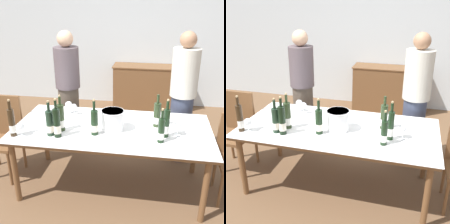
{
  "view_description": "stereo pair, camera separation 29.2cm",
  "coord_description": "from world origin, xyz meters",
  "views": [
    {
      "loc": [
        0.44,
        -2.66,
        2.06
      ],
      "look_at": [
        0.0,
        0.0,
        0.93
      ],
      "focal_mm": 45.0,
      "sensor_mm": 36.0,
      "label": 1
    },
    {
      "loc": [
        0.72,
        -2.6,
        2.06
      ],
      "look_at": [
        0.0,
        0.0,
        0.93
      ],
      "focal_mm": 45.0,
      "sensor_mm": 36.0,
      "label": 2
    }
  ],
  "objects": [
    {
      "name": "ground_plane",
      "position": [
        0.0,
        0.0,
        0.0
      ],
      "size": [
        12.0,
        12.0,
        0.0
      ],
      "primitive_type": "plane",
      "color": "brown"
    },
    {
      "name": "back_wall",
      "position": [
        0.0,
        2.8,
        1.4
      ],
      "size": [
        8.0,
        0.1,
        2.8
      ],
      "color": "silver",
      "rests_on": "ground_plane"
    },
    {
      "name": "sideboard_cabinet",
      "position": [
        0.29,
        2.51,
        0.42
      ],
      "size": [
        1.34,
        0.46,
        0.83
      ],
      "color": "brown",
      "rests_on": "ground_plane"
    },
    {
      "name": "dining_table",
      "position": [
        0.0,
        0.0,
        0.69
      ],
      "size": [
        2.09,
        1.03,
        0.75
      ],
      "color": "brown",
      "rests_on": "ground_plane"
    },
    {
      "name": "ice_bucket",
      "position": [
        0.01,
        -0.05,
        0.86
      ],
      "size": [
        0.24,
        0.24,
        0.22
      ],
      "color": "white",
      "rests_on": "dining_table"
    },
    {
      "name": "wine_bottle_0",
      "position": [
        0.56,
        -0.12,
        0.89
      ],
      "size": [
        0.06,
        0.06,
        0.4
      ],
      "color": "black",
      "rests_on": "dining_table"
    },
    {
      "name": "wine_bottle_1",
      "position": [
        0.47,
        0.11,
        0.87
      ],
      "size": [
        0.08,
        0.08,
        0.36
      ],
      "color": "#28381E",
      "rests_on": "dining_table"
    },
    {
      "name": "wine_bottle_2",
      "position": [
        0.51,
        -0.24,
        0.86
      ],
      "size": [
        0.06,
        0.06,
        0.35
      ],
      "color": "black",
      "rests_on": "dining_table"
    },
    {
      "name": "wine_bottle_3",
      "position": [
        -0.15,
        -0.18,
        0.87
      ],
      "size": [
        0.07,
        0.07,
        0.38
      ],
      "color": "black",
      "rests_on": "dining_table"
    },
    {
      "name": "wine_bottle_4",
      "position": [
        -0.5,
        -0.29,
        0.89
      ],
      "size": [
        0.07,
        0.07,
        0.4
      ],
      "color": "black",
      "rests_on": "dining_table"
    },
    {
      "name": "wine_bottle_5",
      "position": [
        -0.95,
        -0.34,
        0.88
      ],
      "size": [
        0.06,
        0.06,
        0.39
      ],
      "color": "#332314",
      "rests_on": "dining_table"
    },
    {
      "name": "wine_bottle_6",
      "position": [
        -0.58,
        -0.27,
        0.87
      ],
      "size": [
        0.07,
        0.07,
        0.37
      ],
      "color": "#1E3323",
      "rests_on": "dining_table"
    },
    {
      "name": "wine_bottle_7",
      "position": [
        -0.51,
        -0.15,
        0.88
      ],
      "size": [
        0.08,
        0.08,
        0.39
      ],
      "color": "#28381E",
      "rests_on": "dining_table"
    },
    {
      "name": "wine_glass_0",
      "position": [
        -0.87,
        -0.33,
        0.85
      ],
      "size": [
        0.08,
        0.08,
        0.15
      ],
      "color": "white",
      "rests_on": "dining_table"
    },
    {
      "name": "wine_glass_1",
      "position": [
        -0.57,
        0.31,
        0.85
      ],
      "size": [
        0.08,
        0.08,
        0.15
      ],
      "color": "white",
      "rests_on": "dining_table"
    },
    {
      "name": "wine_glass_2",
      "position": [
        0.68,
        -0.07,
        0.85
      ],
      "size": [
        0.07,
        0.07,
        0.15
      ],
      "color": "white",
      "rests_on": "dining_table"
    },
    {
      "name": "wine_glass_3",
      "position": [
        -0.49,
        0.27,
        0.84
      ],
      "size": [
        0.07,
        0.07,
        0.14
      ],
      "color": "white",
      "rests_on": "dining_table"
    },
    {
      "name": "chair_left_end",
      "position": [
        -1.34,
        0.09,
        0.55
      ],
      "size": [
        0.42,
        0.42,
        0.97
      ],
      "color": "brown",
      "rests_on": "ground_plane"
    },
    {
      "name": "person_host",
      "position": [
        -0.75,
        0.84,
        0.83
      ],
      "size": [
        0.33,
        0.33,
        1.64
      ],
      "color": "#51473D",
      "rests_on": "ground_plane"
    },
    {
      "name": "person_guest_left",
      "position": [
        0.78,
        0.75,
        0.84
      ],
      "size": [
        0.33,
        0.33,
        1.68
      ],
      "color": "#383F56",
      "rests_on": "ground_plane"
    }
  ]
}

